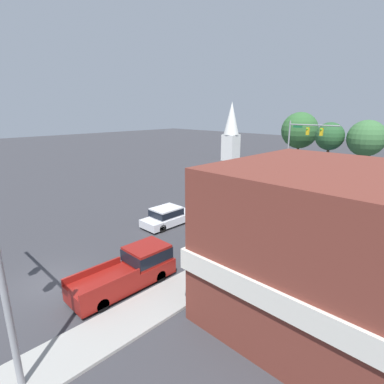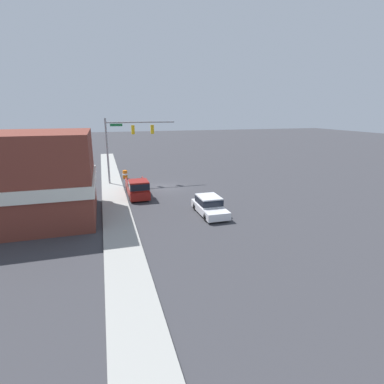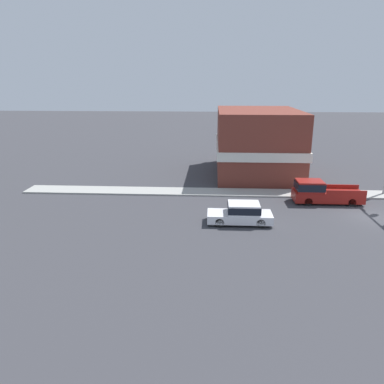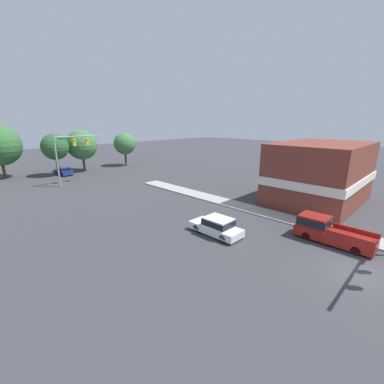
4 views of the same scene
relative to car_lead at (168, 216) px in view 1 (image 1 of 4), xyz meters
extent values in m
plane|color=#38383D|center=(1.92, -10.26, -0.80)|extent=(200.00, 200.00, 0.00)
cube|color=#9E9E99|center=(7.62, -10.26, -0.73)|extent=(2.40, 60.00, 0.14)
cylinder|color=gray|center=(7.88, -13.53, 3.10)|extent=(0.22, 0.22, 7.80)
cylinder|color=gray|center=(-3.41, 26.92, 3.05)|extent=(0.22, 0.22, 7.71)
cylinder|color=gray|center=(0.10, 26.92, 6.40)|extent=(7.01, 0.18, 0.18)
cube|color=gold|center=(-0.67, 26.92, 5.54)|extent=(0.36, 0.36, 1.05)
sphere|color=green|center=(-0.67, 26.72, 5.85)|extent=(0.22, 0.22, 0.22)
cube|color=gold|center=(1.27, 26.92, 5.54)|extent=(0.36, 0.36, 1.05)
sphere|color=green|center=(1.27, 26.72, 5.85)|extent=(0.22, 0.22, 0.22)
cube|color=#196B38|center=(-2.21, 26.92, 6.11)|extent=(1.40, 0.04, 0.30)
cylinder|color=black|center=(-0.85, 1.59, -0.47)|extent=(0.22, 0.66, 0.66)
cylinder|color=black|center=(0.85, 1.59, -0.47)|extent=(0.22, 0.66, 0.66)
cylinder|color=black|center=(-0.85, -1.33, -0.47)|extent=(0.22, 0.66, 0.66)
cylinder|color=black|center=(0.85, -1.33, -0.47)|extent=(0.22, 0.66, 0.66)
cube|color=silver|center=(0.00, 0.13, -0.31)|extent=(1.92, 4.71, 0.62)
cube|color=silver|center=(0.00, -0.15, 0.37)|extent=(1.77, 2.26, 0.75)
cube|color=black|center=(0.00, -0.15, 0.37)|extent=(1.79, 2.35, 0.52)
cylinder|color=black|center=(-0.49, 37.14, -0.47)|extent=(0.22, 0.66, 0.66)
cylinder|color=black|center=(1.06, 37.14, -0.47)|extent=(0.22, 0.66, 0.66)
cylinder|color=black|center=(-0.49, 34.47, -0.47)|extent=(0.22, 0.66, 0.66)
cylinder|color=black|center=(1.06, 34.47, -0.47)|extent=(0.22, 0.66, 0.66)
cube|color=navy|center=(0.29, 35.80, -0.28)|extent=(1.77, 4.32, 0.69)
cube|color=navy|center=(0.29, 35.54, 0.34)|extent=(1.63, 2.07, 0.55)
cube|color=black|center=(0.29, 35.54, 0.34)|extent=(1.65, 2.16, 0.39)
cylinder|color=black|center=(4.38, -5.90, -0.47)|extent=(0.22, 0.66, 0.66)
cylinder|color=black|center=(6.11, -5.90, -0.47)|extent=(0.22, 0.66, 0.66)
cylinder|color=black|center=(4.38, -9.47, -0.47)|extent=(0.22, 0.66, 0.66)
cylinder|color=black|center=(6.11, -9.47, -0.47)|extent=(0.22, 0.66, 0.66)
cube|color=maroon|center=(5.24, -7.68, -0.20)|extent=(1.95, 5.75, 0.85)
cube|color=maroon|center=(5.24, -6.10, 0.68)|extent=(1.86, 2.19, 0.90)
cube|color=black|center=(5.24, -6.10, 0.68)|extent=(1.87, 2.27, 0.63)
cube|color=maroon|center=(4.33, -8.92, 0.40)|extent=(0.12, 3.27, 0.35)
cube|color=maroon|center=(6.16, -8.92, 0.40)|extent=(0.12, 3.27, 0.35)
cube|color=brown|center=(15.69, -2.71, 2.72)|extent=(12.75, 8.66, 7.04)
cube|color=silver|center=(15.69, -2.71, 2.25)|extent=(13.05, 8.96, 0.90)
cube|color=white|center=(-16.47, 30.03, 1.61)|extent=(2.56, 2.56, 4.82)
cone|color=white|center=(-16.47, 30.03, 6.96)|extent=(2.82, 2.82, 5.89)
cylinder|color=#4C3823|center=(-7.85, 39.79, 0.45)|extent=(0.44, 0.44, 2.51)
sphere|color=#336633|center=(-7.85, 39.79, 4.73)|extent=(6.71, 6.71, 6.71)
cylinder|color=#4C3823|center=(-0.69, 35.52, 0.74)|extent=(0.44, 0.44, 3.09)
sphere|color=#28562D|center=(-0.69, 35.52, 4.31)|extent=(4.50, 4.50, 4.50)
cylinder|color=#4C3823|center=(4.41, 36.53, 0.47)|extent=(0.44, 0.44, 2.54)
sphere|color=#3D703D|center=(4.41, 36.53, 4.24)|extent=(5.56, 5.56, 5.56)
camera|label=1|loc=(17.77, -15.24, 8.48)|focal=28.00mm
camera|label=2|loc=(8.41, 22.96, 7.78)|focal=28.00mm
camera|label=3|loc=(-25.86, 2.16, 9.28)|focal=35.00mm
camera|label=4|loc=(-16.00, -12.74, 8.68)|focal=24.00mm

